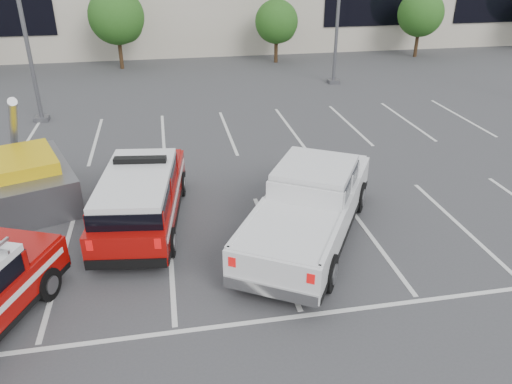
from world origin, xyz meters
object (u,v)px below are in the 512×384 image
Objects in this scene: fire_chief_suv at (142,201)px; white_pickup at (309,212)px; tree_mid_left at (118,18)px; utility_rig at (24,183)px; tree_right at (421,15)px; tree_mid_right at (278,23)px.

white_pickup is (4.38, -1.48, 0.00)m from fire_chief_suv.
tree_mid_left is 1.02× the size of utility_rig.
utility_rig reaches higher than fire_chief_suv.
tree_mid_left is 20.00m from tree_right.
white_pickup is at bearing -11.05° from fire_chief_suv.
utility_rig is at bearing -140.18° from tree_right.
utility_rig is at bearing -123.18° from tree_mid_right.
fire_chief_suv is at bearing -112.64° from tree_mid_right.
tree_mid_right is 21.98m from utility_rig.
fire_chief_suv is (-8.47, -20.32, -1.73)m from tree_mid_right.
tree_mid_right reaches higher than fire_chief_suv.
fire_chief_suv is 4.62m from white_pickup.
tree_right is 28.70m from utility_rig.
fire_chief_suv is (1.53, -20.32, -2.27)m from tree_mid_left.
utility_rig is (-3.52, 1.98, -0.07)m from fire_chief_suv.
tree_right is at bearing 0.00° from tree_mid_right.
fire_chief_suv is 1.17× the size of utility_rig.
tree_mid_left is 10.01m from tree_mid_right.
fire_chief_suv is at bearing -132.28° from tree_right.
tree_mid_right is 0.72× the size of fire_chief_suv.
white_pickup is at bearing -100.63° from tree_mid_right.
fire_chief_suv is (-18.47, -20.32, -2.00)m from tree_right.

